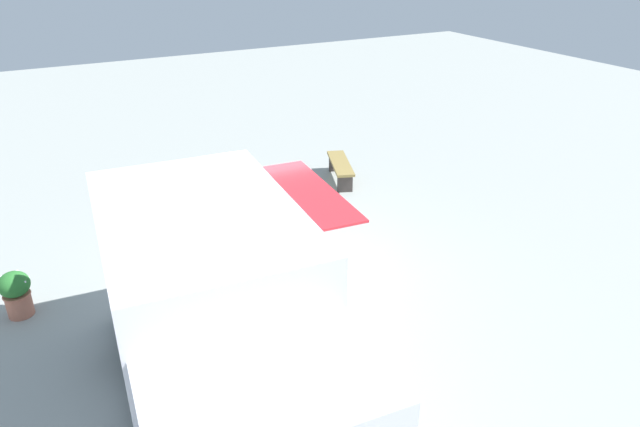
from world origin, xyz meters
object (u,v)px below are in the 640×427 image
Objects in this scene: planter_flowering_near at (16,292)px; plaza_bench at (340,167)px; food_truck at (218,324)px; person_customer at (196,188)px.

planter_flowering_near is 0.45× the size of plaza_bench.
food_truck is 7.26m from plaza_bench.
food_truck is at bearing 34.52° from planter_flowering_near.
food_truck reaches higher than planter_flowering_near.
planter_flowering_near is at bearing -145.48° from food_truck.
person_customer reaches higher than plaza_bench.
person_customer is 4.50m from planter_flowering_near.
person_customer is 0.51× the size of plaza_bench.
plaza_bench is at bearing 138.68° from food_truck.
food_truck reaches higher than person_customer.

